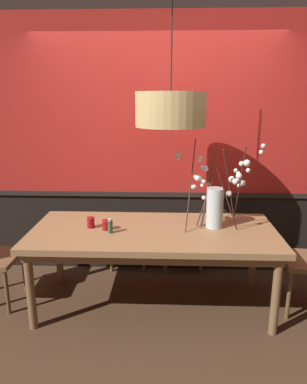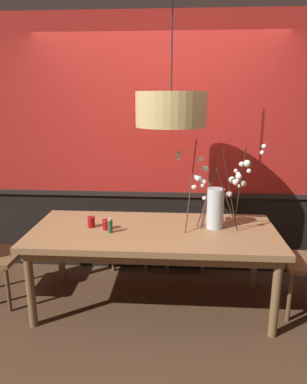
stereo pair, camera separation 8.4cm
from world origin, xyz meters
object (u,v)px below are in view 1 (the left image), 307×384
at_px(chair_far_side_left, 130,220).
at_px(candle_holder_nearer_center, 91,222).
at_px(chair_far_side_right, 181,220).
at_px(dining_table, 154,238).
at_px(pendant_lamp, 171,109).
at_px(vase_with_blossoms, 215,202).
at_px(candle_holder_nearer_edge, 106,225).
at_px(condiment_bottle, 110,226).

xyz_separation_m(chair_far_side_left, candle_holder_nearer_center, (-0.26, -0.87, 0.29)).
bearing_deg(chair_far_side_right, dining_table, -107.81).
relative_size(dining_table, chair_far_side_left, 2.40).
height_order(chair_far_side_left, pendant_lamp, pendant_lamp).
bearing_deg(chair_far_side_right, vase_with_blossoms, -71.40).
relative_size(candle_holder_nearer_center, pendant_lamp, 0.09).
bearing_deg(candle_holder_nearer_edge, pendant_lamp, 11.93).
bearing_deg(candle_holder_nearer_edge, chair_far_side_right, 52.00).
bearing_deg(chair_far_side_left, candle_holder_nearer_center, -106.39).
bearing_deg(vase_with_blossoms, pendant_lamp, 177.78).
bearing_deg(pendant_lamp, chair_far_side_left, 119.41).
distance_m(candle_holder_nearer_center, condiment_bottle, 0.23).
bearing_deg(candle_holder_nearer_center, chair_far_side_right, 45.09).
height_order(dining_table, chair_far_side_left, chair_far_side_left).
bearing_deg(candle_holder_nearer_edge, dining_table, 2.88).
relative_size(chair_far_side_left, candle_holder_nearer_center, 9.37).
xyz_separation_m(dining_table, candle_holder_nearer_edge, (-0.42, -0.02, 0.13)).
bearing_deg(candle_holder_nearer_edge, candle_holder_nearer_center, 162.94).
bearing_deg(dining_table, vase_with_blossoms, 8.49).
height_order(dining_table, candle_holder_nearer_center, candle_holder_nearer_center).
relative_size(chair_far_side_left, candle_holder_nearer_edge, 10.16).
xyz_separation_m(chair_far_side_right, condiment_bottle, (-0.65, -0.97, 0.28)).
height_order(dining_table, pendant_lamp, pendant_lamp).
distance_m(dining_table, chair_far_side_right, 0.92).
bearing_deg(dining_table, chair_far_side_left, 109.00).
bearing_deg(chair_far_side_right, candle_holder_nearer_edge, -128.00).
relative_size(vase_with_blossoms, condiment_bottle, 5.97).
xyz_separation_m(chair_far_side_left, condiment_bottle, (-0.06, -0.99, 0.30)).
xyz_separation_m(chair_far_side_left, chair_far_side_right, (0.59, -0.02, 0.02)).
xyz_separation_m(chair_far_side_left, pendant_lamp, (0.45, -0.80, 1.27)).
height_order(chair_far_side_right, candle_holder_nearer_edge, chair_far_side_right).
bearing_deg(candle_holder_nearer_edge, vase_with_blossoms, 6.07).
bearing_deg(vase_with_blossoms, chair_far_side_left, 136.37).
bearing_deg(pendant_lamp, candle_holder_nearer_edge, -168.07).
bearing_deg(condiment_bottle, pendant_lamp, 20.73).
xyz_separation_m(dining_table, condiment_bottle, (-0.37, -0.10, 0.14)).
bearing_deg(chair_far_side_right, condiment_bottle, -123.89).
bearing_deg(chair_far_side_left, condiment_bottle, -93.58).
height_order(chair_far_side_left, candle_holder_nearer_edge, chair_far_side_left).
xyz_separation_m(dining_table, chair_far_side_left, (-0.31, 0.89, -0.16)).
xyz_separation_m(chair_far_side_right, pendant_lamp, (-0.14, -0.77, 1.26)).
distance_m(condiment_bottle, pendant_lamp, 1.12).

